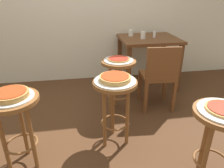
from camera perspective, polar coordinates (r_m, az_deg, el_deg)
The scene contains 17 objects.
ground_plane at distance 2.39m, azimuth -4.62°, elevation -13.30°, with size 6.00×6.00×0.00m, color #4C2D19.
stool_foreground at distance 1.77m, azimuth 26.74°, elevation -11.21°, with size 0.42×0.42×0.67m.
serving_plate_foreground at distance 1.68m, azimuth 27.85°, elevation -6.37°, with size 0.36×0.36×0.01m, color white.
stool_middle at distance 1.92m, azimuth -24.48°, elevation -7.81°, with size 0.42×0.42×0.67m.
serving_plate_middle at distance 1.84m, azimuth -25.41°, elevation -3.23°, with size 0.35×0.35×0.01m, color white.
pizza_middle at distance 1.83m, azimuth -25.57°, elevation -2.44°, with size 0.28×0.28×0.05m.
stool_leftside at distance 2.03m, azimuth 0.79°, elevation -3.61°, with size 0.42×0.42×0.67m.
serving_plate_leftside at distance 1.95m, azimuth 0.82°, elevation 0.87°, with size 0.39×0.39×0.01m, color silver.
pizza_leftside at distance 1.94m, azimuth 0.82°, elevation 1.64°, with size 0.29×0.29×0.05m.
stool_rear at distance 2.58m, azimuth 1.73°, elevation 2.76°, with size 0.42×0.42×0.67m.
serving_plate_rear at distance 2.52m, azimuth 1.78°, elevation 6.42°, with size 0.35×0.35×0.01m, color silver.
pizza_rear at distance 2.51m, azimuth 1.78°, elevation 6.76°, with size 0.26×0.26×0.02m.
dining_table at distance 3.35m, azimuth 9.74°, elevation 9.97°, with size 0.86×0.75×0.77m.
cup_near_edge at distance 3.21m, azimuth 8.34°, elevation 12.87°, with size 0.07×0.07×0.11m, color silver.
cup_far_edge at distance 3.38m, azimuth 5.08°, elevation 13.48°, with size 0.07×0.07×0.09m, color silver.
condiment_shaker at distance 3.34m, azimuth 11.30°, elevation 12.93°, with size 0.04×0.04×0.09m, color white.
wooden_chair at distance 2.71m, azimuth 12.49°, elevation 2.37°, with size 0.43×0.43×0.85m.
Camera 1 is at (-0.12, -1.88, 1.47)m, focal length 34.08 mm.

